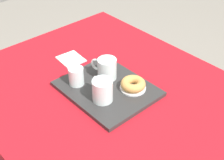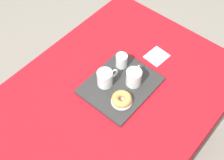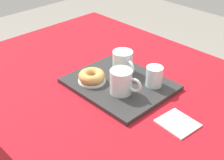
% 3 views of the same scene
% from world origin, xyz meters
% --- Properties ---
extents(dining_table, '(1.40, 1.05, 0.74)m').
position_xyz_m(dining_table, '(0.00, 0.00, 0.65)').
color(dining_table, '#A8141E').
rests_on(dining_table, ground).
extents(serving_tray, '(0.40, 0.34, 0.02)m').
position_xyz_m(serving_tray, '(-0.06, 0.00, 0.75)').
color(serving_tray, '#2D2D2D').
rests_on(serving_tray, dining_table).
extents(tea_mug_left, '(0.13, 0.09, 0.10)m').
position_xyz_m(tea_mug_left, '(-0.11, 0.05, 0.80)').
color(tea_mug_left, silver).
rests_on(tea_mug_left, serving_tray).
extents(tea_mug_right, '(0.13, 0.09, 0.10)m').
position_xyz_m(tea_mug_right, '(-0.01, -0.07, 0.80)').
color(tea_mug_right, silver).
rests_on(tea_mug_right, serving_tray).
extents(water_glass_near, '(0.07, 0.07, 0.08)m').
position_xyz_m(water_glass_near, '(-0.17, -0.08, 0.79)').
color(water_glass_near, silver).
rests_on(water_glass_near, serving_tray).
extents(donut_plate_left, '(0.12, 0.12, 0.01)m').
position_xyz_m(donut_plate_left, '(0.03, 0.08, 0.76)').
color(donut_plate_left, silver).
rests_on(donut_plate_left, serving_tray).
extents(sugar_donut_left, '(0.11, 0.11, 0.04)m').
position_xyz_m(sugar_donut_left, '(0.03, 0.08, 0.78)').
color(sugar_donut_left, tan).
rests_on(sugar_donut_left, donut_plate_left).
extents(paper_napkin, '(0.14, 0.12, 0.01)m').
position_xyz_m(paper_napkin, '(-0.37, 0.03, 0.74)').
color(paper_napkin, white).
rests_on(paper_napkin, dining_table).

